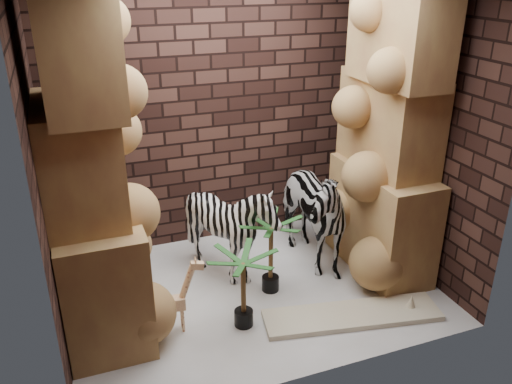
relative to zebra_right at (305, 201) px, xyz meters
name	(u,v)px	position (x,y,z in m)	size (l,w,h in m)	color
floor	(253,291)	(-0.71, -0.34, -0.71)	(3.50, 3.50, 0.00)	white
wall_back	(213,113)	(-0.71, 0.91, 0.79)	(3.50, 3.50, 0.00)	black
wall_front	(317,204)	(-0.71, -1.59, 0.79)	(3.50, 3.50, 0.00)	black
wall_left	(40,174)	(-2.46, -0.34, 0.79)	(3.00, 3.00, 0.00)	black
wall_right	(419,127)	(1.04, -0.34, 0.79)	(3.00, 3.00, 0.00)	black
rock_pillar_left	(87,168)	(-2.11, -0.34, 0.79)	(0.68, 1.30, 3.00)	tan
rock_pillar_right	(390,131)	(0.71, -0.34, 0.79)	(0.58, 1.25, 3.00)	tan
zebra_right	(305,201)	(0.00, 0.00, 0.00)	(0.65, 1.21, 1.43)	white
zebra_left	(231,234)	(-0.84, -0.04, -0.21)	(0.90, 1.12, 1.01)	white
giraffe_toy	(170,296)	(-1.59, -0.67, -0.35)	(0.37, 0.12, 0.72)	#FFCF9A
palm_front	(271,255)	(-0.54, -0.38, -0.32)	(0.36, 0.36, 0.79)	#16501B
palm_back	(243,290)	(-0.97, -0.81, -0.34)	(0.36, 0.36, 0.74)	#16501B
surfboard	(352,315)	(-0.01, -1.06, -0.69)	(1.63, 0.40, 0.05)	beige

